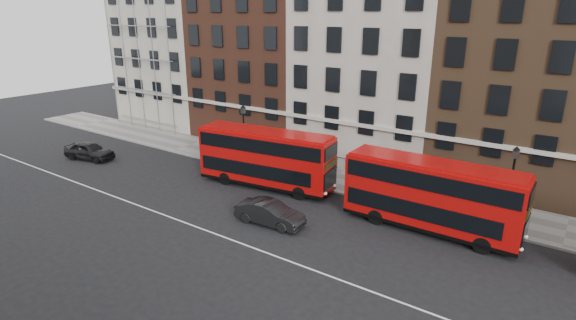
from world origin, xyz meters
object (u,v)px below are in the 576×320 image
Objects in this scene: car_front at (270,213)px; bus_c at (431,194)px; car_rear at (89,151)px; bus_b at (265,157)px.

bus_c is at bearing -64.64° from car_front.
car_rear is at bearing 82.34° from car_front.
bus_c is (12.79, 0.00, -0.02)m from bus_b.
bus_b is 1.03× the size of bus_c.
car_rear is 1.06× the size of car_front.
car_rear is (-30.24, -3.94, -1.58)m from bus_c.
bus_c reaches higher than car_rear.
bus_c is at bearing -95.30° from car_rear.
car_rear is at bearing -174.68° from bus_b.
car_front is (21.65, -1.06, -0.07)m from car_rear.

